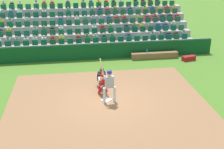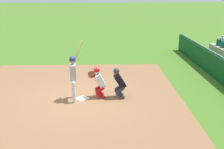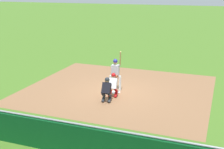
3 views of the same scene
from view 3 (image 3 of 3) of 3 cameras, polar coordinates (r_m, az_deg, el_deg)
The scene contains 7 objects.
ground_plane at distance 16.28m, azimuth 0.62°, elevation -3.37°, with size 160.00×160.00×0.00m, color #467123.
infield_dirt_patch at distance 16.73m, azimuth 1.20°, elevation -2.81°, with size 9.99×8.92×0.01m, color #8C6141.
home_plate_marker at distance 16.28m, azimuth 0.62°, elevation -3.31°, with size 0.44×0.44×0.02m, color white.
batter_at_plate at distance 16.24m, azimuth 0.67°, elevation 0.67°, with size 0.78×0.52×2.28m.
catcher_crouching at distance 15.41m, azimuth 0.26°, elevation -1.73°, with size 0.49×0.74×1.27m.
home_plate_umpire at distance 14.73m, azimuth -1.02°, elevation -2.71°, with size 0.49×0.54×1.25m.
dugout_wall at distance 10.76m, azimuth -11.17°, elevation -11.25°, with size 17.36×0.24×1.19m.
Camera 3 is at (5.17, -14.43, 5.51)m, focal length 48.14 mm.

